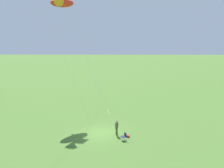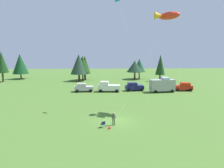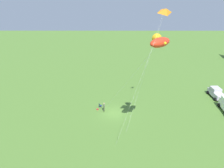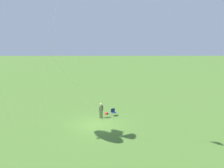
# 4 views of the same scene
# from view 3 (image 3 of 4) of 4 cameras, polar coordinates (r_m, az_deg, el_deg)

# --- Properties ---
(ground_plane) EXTENTS (160.00, 160.00, 0.00)m
(ground_plane) POSITION_cam_3_polar(r_m,az_deg,el_deg) (39.06, 0.48, -7.55)
(ground_plane) COLOR #49712C
(person_kite_flyer) EXTENTS (0.55, 0.44, 1.74)m
(person_kite_flyer) POSITION_cam_3_polar(r_m,az_deg,el_deg) (38.97, -2.13, -5.90)
(person_kite_flyer) COLOR #3F502C
(person_kite_flyer) RESTS_ON ground
(folding_chair) EXTENTS (0.63, 0.63, 0.82)m
(folding_chair) POSITION_cam_3_polar(r_m,az_deg,el_deg) (40.47, -3.16, -5.58)
(folding_chair) COLOR navy
(folding_chair) RESTS_ON ground
(backpack_on_grass) EXTENTS (0.36, 0.39, 0.22)m
(backpack_on_grass) POSITION_cam_3_polar(r_m,az_deg,el_deg) (40.00, -3.82, -6.60)
(backpack_on_grass) COLOR red
(backpack_on_grass) RESTS_ON ground
(car_silver_compact) EXTENTS (4.31, 2.45, 1.89)m
(car_silver_compact) POSITION_cam_3_polar(r_m,az_deg,el_deg) (48.77, 25.56, -2.07)
(car_silver_compact) COLOR #BDB5C0
(car_silver_compact) RESTS_ON ground
(kite_large_fish) EXTENTS (10.52, 9.00, 15.19)m
(kite_large_fish) POSITION_cam_3_polar(r_m,az_deg,el_deg) (26.68, 12.29, 10.77)
(kite_large_fish) COLOR red
(kite_large_fish) RESTS_ON ground
(kite_delta_teal) EXTENTS (5.57, 5.64, 17.44)m
(kite_delta_teal) POSITION_cam_3_polar(r_m,az_deg,el_deg) (33.77, 13.02, 17.59)
(kite_delta_teal) COLOR teal
(kite_delta_teal) RESTS_ON ground
(kite_delta_orange) EXTENTS (1.92, 5.92, 18.62)m
(kite_delta_orange) POSITION_cam_3_polar(r_m,az_deg,el_deg) (24.13, 13.94, 17.91)
(kite_delta_orange) COLOR orange
(kite_delta_orange) RESTS_ON ground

